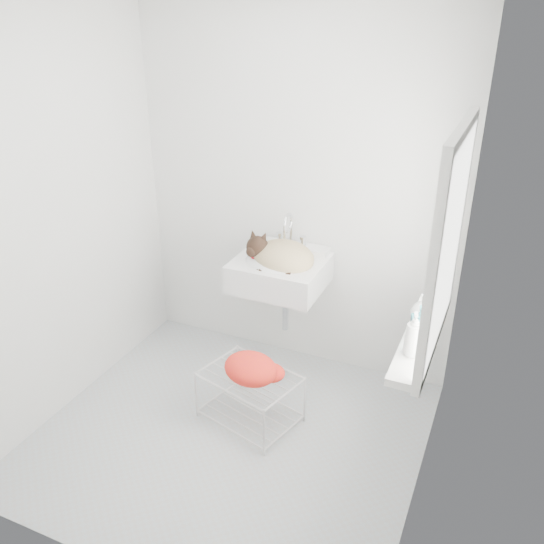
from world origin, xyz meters
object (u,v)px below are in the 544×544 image
at_px(sink, 280,260).
at_px(bottle_a, 411,354).
at_px(bottle_b, 417,338).
at_px(bottle_c, 423,325).
at_px(cat, 281,256).
at_px(wire_rack, 250,399).

distance_m(sink, bottle_a, 1.24).
bearing_deg(bottle_b, bottle_a, -90.00).
xyz_separation_m(bottle_b, bottle_c, (0.00, 0.14, 0.00)).
bearing_deg(cat, bottle_c, -16.90).
distance_m(sink, bottle_b, 1.15).
bearing_deg(sink, bottle_c, -24.23).
height_order(bottle_b, bottle_c, bottle_c).
xyz_separation_m(sink, wire_rack, (0.04, -0.55, -0.70)).
height_order(sink, bottle_a, sink).
relative_size(sink, wire_rack, 1.05).
xyz_separation_m(cat, bottle_c, (0.98, -0.43, -0.04)).
relative_size(sink, bottle_c, 3.07).
distance_m(bottle_a, bottle_b, 0.15).
relative_size(wire_rack, bottle_a, 2.89).
bearing_deg(bottle_c, cat, 156.32).
distance_m(wire_rack, bottle_a, 1.20).
bearing_deg(wire_rack, sink, 94.19).
xyz_separation_m(sink, cat, (0.01, -0.02, 0.04)).
bearing_deg(sink, bottle_a, -36.67).
height_order(bottle_a, bottle_b, bottle_a).
distance_m(cat, bottle_c, 1.07).
bearing_deg(bottle_b, bottle_c, 90.00).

